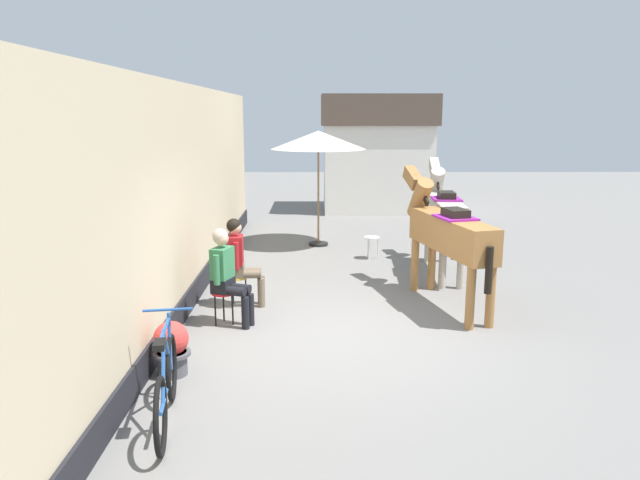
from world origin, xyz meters
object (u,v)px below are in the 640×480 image
at_px(cafe_parasol, 318,141).
at_px(flower_planter_near, 171,347).
at_px(saddled_horse_near, 448,233).
at_px(seated_visitor_far, 240,258).
at_px(leaning_bicycle, 166,386).
at_px(saddled_horse_far, 444,212).
at_px(seated_visitor_near, 227,272).
at_px(spare_stool_white, 372,240).

bearing_deg(cafe_parasol, flower_planter_near, -103.83).
bearing_deg(saddled_horse_near, cafe_parasol, 114.31).
xyz_separation_m(seated_visitor_far, leaning_bicycle, (-0.27, -3.66, -0.38)).
bearing_deg(leaning_bicycle, seated_visitor_far, 85.83).
relative_size(saddled_horse_near, flower_planter_near, 4.59).
distance_m(saddled_horse_far, flower_planter_near, 6.14).
height_order(seated_visitor_near, spare_stool_white, seated_visitor_near).
distance_m(saddled_horse_near, spare_stool_white, 3.29).
xyz_separation_m(seated_visitor_far, saddled_horse_near, (3.20, 0.04, 0.38)).
bearing_deg(saddled_horse_far, saddled_horse_near, -100.10).
height_order(saddled_horse_near, saddled_horse_far, same).
bearing_deg(leaning_bicycle, spare_stool_white, 69.08).
relative_size(seated_visitor_near, flower_planter_near, 2.17).
xyz_separation_m(flower_planter_near, spare_stool_white, (2.81, 5.65, 0.07)).
bearing_deg(saddled_horse_near, leaning_bicycle, -133.14).
relative_size(seated_visitor_far, cafe_parasol, 0.54).
distance_m(seated_visitor_near, seated_visitor_far, 0.85).
bearing_deg(flower_planter_near, cafe_parasol, 76.17).
bearing_deg(spare_stool_white, saddled_horse_near, -74.09).
distance_m(seated_visitor_near, leaning_bicycle, 2.84).
bearing_deg(leaning_bicycle, seated_visitor_near, 86.27).
bearing_deg(seated_visitor_far, saddled_horse_far, 29.63).
xyz_separation_m(saddled_horse_near, cafe_parasol, (-1.97, 4.37, 1.20)).
distance_m(saddled_horse_near, saddled_horse_far, 2.01).
relative_size(seated_visitor_far, saddled_horse_near, 0.47).
height_order(saddled_horse_far, leaning_bicycle, saddled_horse_far).
bearing_deg(saddled_horse_far, cafe_parasol, 134.26).
height_order(leaning_bicycle, cafe_parasol, cafe_parasol).
relative_size(saddled_horse_far, spare_stool_white, 6.52).
xyz_separation_m(seated_visitor_far, saddled_horse_far, (3.55, 2.02, 0.38)).
xyz_separation_m(seated_visitor_near, seated_visitor_far, (0.08, 0.85, 0.00)).
relative_size(seated_visitor_far, spare_stool_white, 3.02).
bearing_deg(saddled_horse_far, spare_stool_white, 138.38).
bearing_deg(seated_visitor_far, leaning_bicycle, -94.17).
bearing_deg(cafe_parasol, saddled_horse_far, -45.74).
distance_m(cafe_parasol, spare_stool_white, 2.59).
bearing_deg(seated_visitor_near, cafe_parasol, 76.03).
bearing_deg(cafe_parasol, seated_visitor_far, -105.52).
bearing_deg(leaning_bicycle, saddled_horse_near, 46.86).
bearing_deg(flower_planter_near, seated_visitor_near, 76.62).
bearing_deg(flower_planter_near, saddled_horse_far, 48.46).
bearing_deg(seated_visitor_near, flower_planter_near, -103.38).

